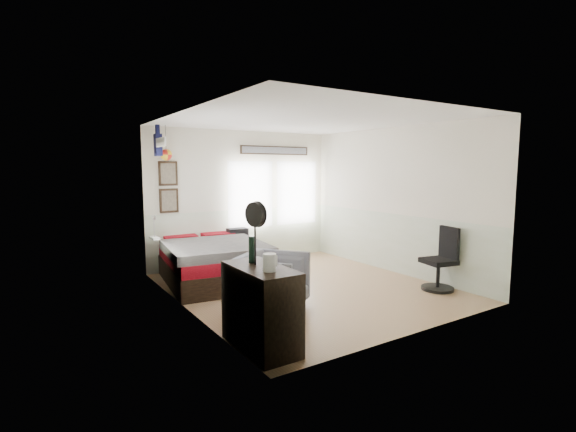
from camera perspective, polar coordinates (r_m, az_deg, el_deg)
name	(u,v)px	position (r m, az deg, el deg)	size (l,w,h in m)	color
ground_plane	(306,288)	(6.94, 2.52, -9.79)	(4.00, 4.50, 0.01)	#A97B52
room_shell	(296,189)	(6.78, 1.13, 3.72)	(4.02, 4.52, 2.71)	beige
wall_decor	(196,160)	(7.88, -12.47, 7.52)	(3.55, 1.32, 1.44)	#302317
bed	(212,262)	(7.36, -10.29, -6.16)	(1.78, 2.34, 0.70)	black
dresser	(261,308)	(4.63, -3.74, -12.38)	(0.48, 1.00, 0.90)	black
armchair	(273,282)	(5.81, -2.08, -8.95)	(0.84, 0.87, 0.79)	slate
nightstand	(238,253)	(8.38, -6.90, -5.03)	(0.54, 0.43, 0.54)	black
task_chair	(441,264)	(7.16, 20.23, -6.23)	(0.53, 0.53, 1.02)	black
kettle	(270,262)	(4.29, -2.55, -6.36)	(0.16, 0.14, 0.18)	silver
bottle	(252,250)	(4.66, -4.95, -4.59)	(0.07, 0.07, 0.30)	black
stand_fan	(256,216)	(4.51, -4.44, 0.06)	(0.14, 0.28, 0.70)	black
black_bag	(237,234)	(8.31, -6.94, -2.45)	(0.38, 0.25, 0.22)	black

